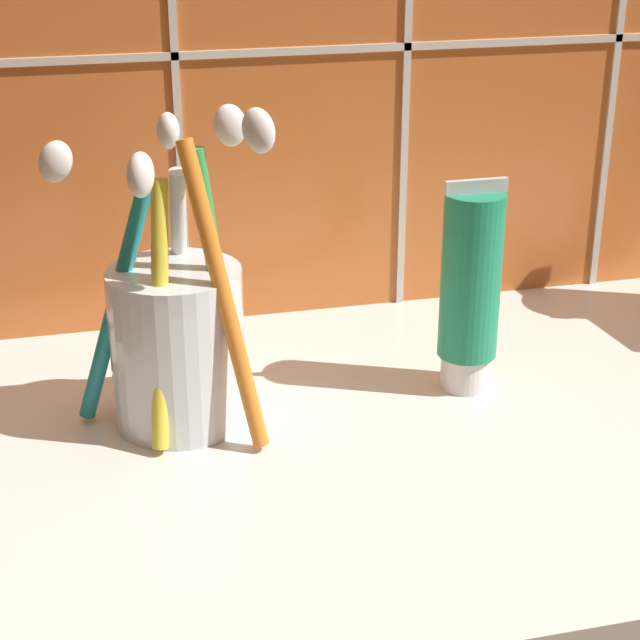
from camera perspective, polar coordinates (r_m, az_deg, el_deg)
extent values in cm
cube|color=silver|center=(62.11, 7.89, -6.04)|extent=(60.74, 36.34, 2.00)
cube|color=beige|center=(71.63, 3.49, 14.31)|extent=(70.74, 0.24, 0.50)
cylinder|color=silver|center=(59.48, -7.60, -1.43)|extent=(7.37, 7.37, 9.05)
cylinder|color=green|center=(58.03, -5.48, 1.81)|extent=(2.63, 1.06, 15.40)
ellipsoid|color=white|center=(55.52, -4.83, 10.31)|extent=(2.00, 1.42, 2.37)
cylinder|color=white|center=(61.58, -7.49, 2.24)|extent=(1.05, 5.37, 14.03)
ellipsoid|color=white|center=(61.73, -8.11, 9.97)|extent=(1.36, 2.32, 2.62)
cylinder|color=teal|center=(58.93, -10.83, 0.96)|extent=(5.17, 1.52, 13.91)
ellipsoid|color=white|center=(56.71, -13.92, 8.21)|extent=(2.41, 1.57, 2.60)
cylinder|color=yellow|center=(56.23, -8.53, 0.21)|extent=(2.24, 4.02, 14.20)
ellipsoid|color=white|center=(51.96, -9.56, 7.66)|extent=(1.97, 2.45, 2.51)
cylinder|color=orange|center=(55.51, -5.14, 1.21)|extent=(4.19, 4.55, 16.28)
ellipsoid|color=white|center=(51.25, -3.30, 10.06)|extent=(2.44, 2.52, 2.57)
cylinder|color=white|center=(64.76, 7.76, -2.65)|extent=(2.97, 2.97, 2.18)
cylinder|color=#1E8C60|center=(62.37, 8.06, 2.34)|extent=(3.50, 3.50, 9.91)
cube|color=silver|center=(60.68, 8.34, 7.07)|extent=(3.67, 0.36, 0.80)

